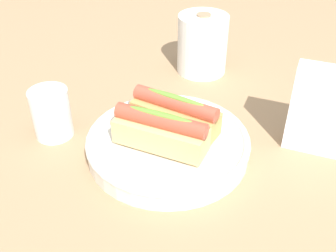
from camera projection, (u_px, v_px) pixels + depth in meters
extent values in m
plane|color=#9E7A56|center=(159.00, 155.00, 0.69)|extent=(2.40, 2.40, 0.00)
cylinder|color=silver|center=(168.00, 146.00, 0.68)|extent=(0.27, 0.27, 0.03)
torus|color=silver|center=(168.00, 139.00, 0.67)|extent=(0.27, 0.27, 0.01)
cube|color=#DBB270|center=(161.00, 135.00, 0.64)|extent=(0.15, 0.05, 0.04)
cylinder|color=#A84733|center=(160.00, 121.00, 0.62)|extent=(0.15, 0.03, 0.03)
ellipsoid|color=olive|center=(160.00, 114.00, 0.62)|extent=(0.11, 0.01, 0.01)
cube|color=tan|center=(175.00, 117.00, 0.68)|extent=(0.16, 0.07, 0.04)
cylinder|color=#B24C38|center=(175.00, 103.00, 0.66)|extent=(0.15, 0.05, 0.03)
ellipsoid|color=olive|center=(175.00, 97.00, 0.66)|extent=(0.11, 0.03, 0.01)
cylinder|color=white|center=(51.00, 113.00, 0.71)|extent=(0.07, 0.07, 0.09)
cylinder|color=silver|center=(52.00, 116.00, 0.71)|extent=(0.06, 0.06, 0.07)
cylinder|color=white|center=(202.00, 44.00, 0.90)|extent=(0.11, 0.11, 0.13)
cylinder|color=#997A5B|center=(204.00, 15.00, 0.86)|extent=(0.03, 0.03, 0.00)
cube|color=white|center=(325.00, 111.00, 0.66)|extent=(0.11, 0.05, 0.15)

